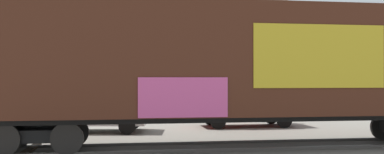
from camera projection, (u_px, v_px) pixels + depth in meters
The scene contains 7 objects.
ground_plane at pixel (212, 148), 13.03m from camera, with size 260.00×260.00×0.00m, color slate.
track at pixel (250, 145), 13.27m from camera, with size 59.97×5.74×0.08m.
freight_car at pixel (243, 63), 13.24m from camera, with size 18.10×4.13×4.61m.
flagpole at pixel (180, 25), 22.03m from camera, with size 1.34×0.38×8.14m.
hillside at pixel (123, 56), 69.81m from camera, with size 117.89×31.19×16.49m.
parked_car_white at pixel (95, 111), 16.99m from camera, with size 4.37×2.64×1.60m.
parked_car_red at pixel (245, 106), 18.88m from camera, with size 4.42×2.03×1.77m.
Camera 1 is at (-3.35, -12.61, 2.13)m, focal length 39.34 mm.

